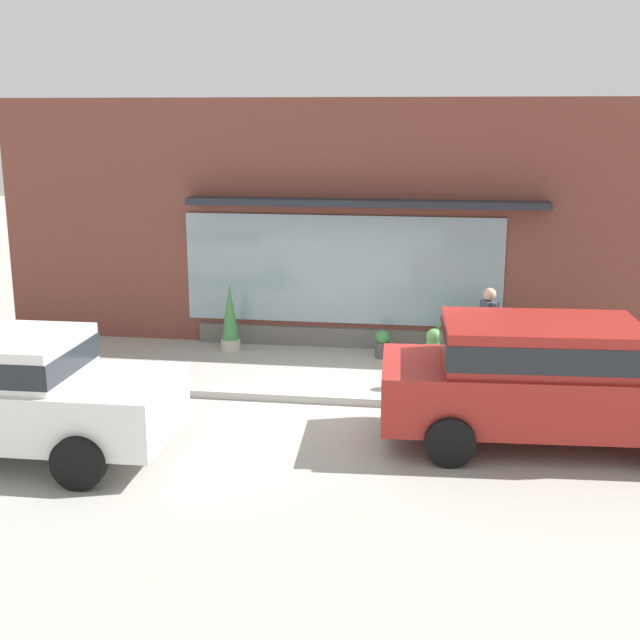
{
  "coord_description": "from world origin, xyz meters",
  "views": [
    {
      "loc": [
        1.45,
        -12.23,
        4.28
      ],
      "look_at": [
        -0.56,
        1.2,
        0.94
      ],
      "focal_mm": 47.22,
      "sensor_mm": 36.0,
      "label": 1
    }
  ],
  "objects": [
    {
      "name": "ground_plane",
      "position": [
        0.0,
        0.0,
        0.0
      ],
      "size": [
        60.0,
        60.0,
        0.0
      ],
      "primitive_type": "plane",
      "color": "#9E9B93"
    },
    {
      "name": "curb_strip",
      "position": [
        0.0,
        -0.2,
        0.06
      ],
      "size": [
        14.0,
        0.24,
        0.12
      ],
      "primitive_type": "cube",
      "color": "#B2B2AD",
      "rests_on": "ground_plane"
    },
    {
      "name": "storefront",
      "position": [
        -0.01,
        3.19,
        2.24
      ],
      "size": [
        14.0,
        0.81,
        4.56
      ],
      "color": "brown",
      "rests_on": "ground_plane"
    },
    {
      "name": "fire_hydrant",
      "position": [
        1.33,
        0.79,
        0.47
      ],
      "size": [
        0.42,
        0.38,
        0.96
      ],
      "color": "#4C8C47",
      "rests_on": "ground_plane"
    },
    {
      "name": "pedestrian_with_handbag",
      "position": [
        2.21,
        1.32,
        0.89
      ],
      "size": [
        0.34,
        0.65,
        1.54
      ],
      "rotation": [
        0.0,
        0.0,
        5.1
      ],
      "color": "#232328",
      "rests_on": "ground_plane"
    },
    {
      "name": "parked_car_red",
      "position": [
        2.87,
        -1.39,
        0.94
      ],
      "size": [
        4.63,
        2.13,
        1.67
      ],
      "rotation": [
        0.0,
        0.0,
        0.06
      ],
      "color": "maroon",
      "rests_on": "ground_plane"
    },
    {
      "name": "potted_plant_trailing_edge",
      "position": [
        2.6,
        2.64,
        0.4
      ],
      "size": [
        0.47,
        0.47,
        0.75
      ],
      "color": "#B7B2A3",
      "rests_on": "ground_plane"
    },
    {
      "name": "potted_plant_doorstep",
      "position": [
        -2.42,
        2.39,
        0.61
      ],
      "size": [
        0.36,
        0.36,
        1.27
      ],
      "color": "#B7B2A3",
      "rests_on": "ground_plane"
    },
    {
      "name": "potted_plant_window_center",
      "position": [
        0.4,
        2.35,
        0.25
      ],
      "size": [
        0.27,
        0.27,
        0.51
      ],
      "color": "#4C4C51",
      "rests_on": "ground_plane"
    },
    {
      "name": "potted_plant_low_front",
      "position": [
        1.74,
        2.32,
        0.52
      ],
      "size": [
        0.76,
        0.76,
        0.96
      ],
      "color": "#B7B2A3",
      "rests_on": "ground_plane"
    }
  ]
}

